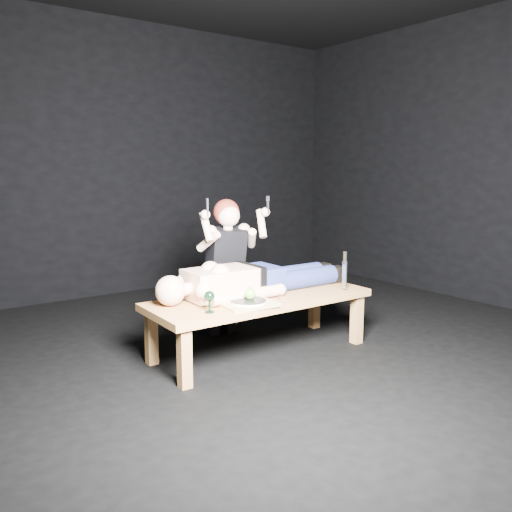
% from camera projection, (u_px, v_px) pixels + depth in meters
% --- Properties ---
extents(ground, '(5.00, 5.00, 0.00)m').
position_uv_depth(ground, '(288.00, 343.00, 4.30)').
color(ground, black).
rests_on(ground, ground).
extents(back_wall, '(5.00, 0.00, 5.00)m').
position_uv_depth(back_wall, '(150.00, 160.00, 6.04)').
color(back_wall, black).
rests_on(back_wall, ground).
extents(table, '(1.74, 0.68, 0.45)m').
position_uv_depth(table, '(260.00, 324.00, 4.04)').
color(table, '#BE7A49').
rests_on(table, ground).
extents(lying_man, '(1.80, 0.58, 0.27)m').
position_uv_depth(lying_man, '(257.00, 275.00, 4.10)').
color(lying_man, beige).
rests_on(lying_man, table).
extents(kneeling_woman, '(0.73, 0.79, 1.19)m').
position_uv_depth(kneeling_woman, '(222.00, 266.00, 4.43)').
color(kneeling_woman, black).
rests_on(kneeling_woman, ground).
extents(serving_tray, '(0.39, 0.30, 0.02)m').
position_uv_depth(serving_tray, '(248.00, 304.00, 3.71)').
color(serving_tray, tan).
rests_on(serving_tray, table).
extents(plate, '(0.26, 0.26, 0.02)m').
position_uv_depth(plate, '(248.00, 302.00, 3.70)').
color(plate, white).
rests_on(plate, serving_tray).
extents(apple, '(0.08, 0.08, 0.08)m').
position_uv_depth(apple, '(250.00, 294.00, 3.72)').
color(apple, green).
rests_on(apple, plate).
extents(goblet, '(0.07, 0.07, 0.15)m').
position_uv_depth(goblet, '(209.00, 302.00, 3.53)').
color(goblet, black).
rests_on(goblet, table).
extents(fork_flat, '(0.04, 0.18, 0.01)m').
position_uv_depth(fork_flat, '(228.00, 309.00, 3.62)').
color(fork_flat, '#B2B2B7').
rests_on(fork_flat, table).
extents(knife_flat, '(0.08, 0.18, 0.01)m').
position_uv_depth(knife_flat, '(281.00, 300.00, 3.86)').
color(knife_flat, '#B2B2B7').
rests_on(knife_flat, table).
extents(spoon_flat, '(0.13, 0.15, 0.01)m').
position_uv_depth(spoon_flat, '(269.00, 299.00, 3.91)').
color(spoon_flat, '#B2B2B7').
rests_on(spoon_flat, table).
extents(carving_knife, '(0.04, 0.05, 0.31)m').
position_uv_depth(carving_knife, '(345.00, 271.00, 4.17)').
color(carving_knife, '#B2B2B7').
rests_on(carving_knife, table).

